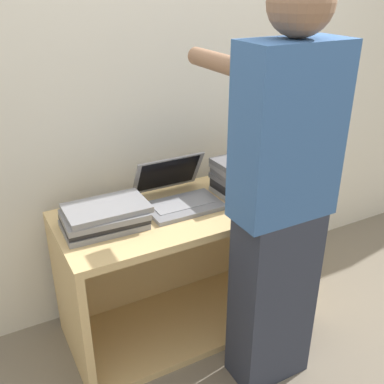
{
  "coord_description": "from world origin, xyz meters",
  "views": [
    {
      "loc": [
        -0.87,
        -1.41,
        1.7
      ],
      "look_at": [
        0.0,
        0.2,
        0.82
      ],
      "focal_mm": 42.0,
      "sensor_mm": 36.0,
      "label": 1
    }
  ],
  "objects_px": {
    "laptop_stack_right": "(251,175)",
    "laptop_open": "(178,195)",
    "laptop_stack_left": "(105,217)",
    "person": "(280,205)"
  },
  "relations": [
    {
      "from": "laptop_stack_right",
      "to": "laptop_open",
      "type": "bearing_deg",
      "value": 171.85
    },
    {
      "from": "laptop_open",
      "to": "laptop_stack_left",
      "type": "xyz_separation_m",
      "value": [
        -0.39,
        -0.05,
        0.01
      ]
    },
    {
      "from": "laptop_open",
      "to": "person",
      "type": "relative_size",
      "value": 0.2
    },
    {
      "from": "laptop_stack_right",
      "to": "person",
      "type": "bearing_deg",
      "value": -112.13
    },
    {
      "from": "laptop_open",
      "to": "person",
      "type": "bearing_deg",
      "value": -69.48
    },
    {
      "from": "laptop_open",
      "to": "laptop_stack_left",
      "type": "bearing_deg",
      "value": -172.09
    },
    {
      "from": "laptop_stack_left",
      "to": "laptop_stack_right",
      "type": "distance_m",
      "value": 0.77
    },
    {
      "from": "laptop_stack_right",
      "to": "person",
      "type": "xyz_separation_m",
      "value": [
        -0.19,
        -0.46,
        0.09
      ]
    },
    {
      "from": "laptop_open",
      "to": "laptop_stack_left",
      "type": "relative_size",
      "value": 0.95
    },
    {
      "from": "person",
      "to": "laptop_open",
      "type": "bearing_deg",
      "value": 110.52
    }
  ]
}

